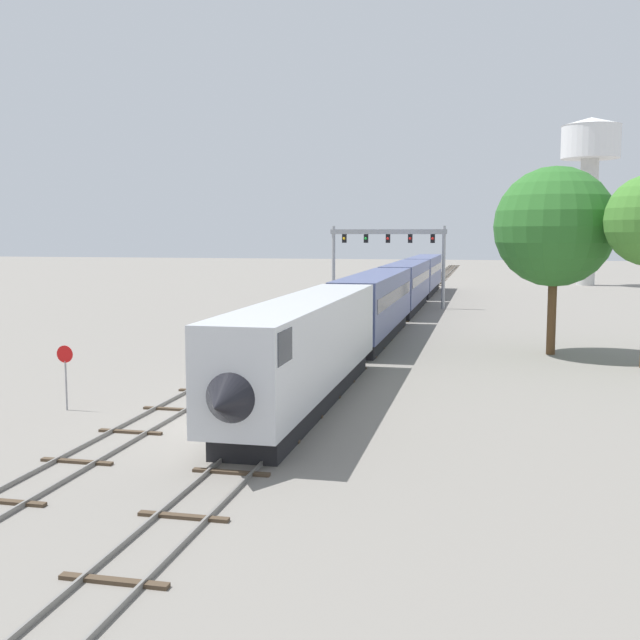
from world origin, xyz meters
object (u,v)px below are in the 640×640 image
Objects in this scene: water_tower at (590,157)px; trackside_tree_left at (555,227)px; passenger_train at (394,292)px; stop_sign at (65,368)px; signal_gantry at (388,248)px.

trackside_tree_left is (-10.22, -69.73, -10.69)m from water_tower.
passenger_train is 30.57× the size of stop_sign.
passenger_train is 20.59m from trackside_tree_left.
stop_sign is (-10.00, -36.67, -0.73)m from passenger_train.
water_tower reaches higher than signal_gantry.
stop_sign is at bearing -109.58° from water_tower.
signal_gantry is 32.09m from trackside_tree_left.
water_tower is 8.54× the size of stop_sign.
water_tower reaches higher than trackside_tree_left.
signal_gantry is 50.36m from stop_sign.
passenger_train is 13.59m from signal_gantry.
trackside_tree_left is at bearing -98.34° from water_tower.
trackside_tree_left is at bearing 43.50° from stop_sign.
passenger_train is 7.37× the size of trackside_tree_left.
water_tower is at bearing 67.61° from passenger_train.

